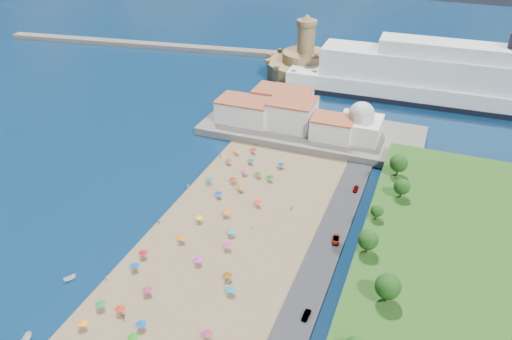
% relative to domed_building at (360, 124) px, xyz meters
% --- Properties ---
extents(ground, '(700.00, 700.00, 0.00)m').
position_rel_domed_building_xyz_m(ground, '(-30.00, -71.00, -8.97)').
color(ground, '#071938').
rests_on(ground, ground).
extents(terrace, '(90.00, 36.00, 3.00)m').
position_rel_domed_building_xyz_m(terrace, '(-20.00, 2.00, -7.47)').
color(terrace, '#59544C').
rests_on(terrace, ground).
extents(jetty, '(18.00, 70.00, 2.40)m').
position_rel_domed_building_xyz_m(jetty, '(-42.00, 37.00, -7.77)').
color(jetty, '#59544C').
rests_on(jetty, ground).
extents(breakwater, '(199.03, 34.77, 2.60)m').
position_rel_domed_building_xyz_m(breakwater, '(-140.00, 82.00, -7.67)').
color(breakwater, '#59544C').
rests_on(breakwater, ground).
extents(waterfront_buildings, '(57.00, 29.00, 11.00)m').
position_rel_domed_building_xyz_m(waterfront_buildings, '(-33.05, 2.64, -1.10)').
color(waterfront_buildings, silver).
rests_on(waterfront_buildings, terrace).
extents(domed_building, '(16.00, 16.00, 15.00)m').
position_rel_domed_building_xyz_m(domed_building, '(0.00, 0.00, 0.00)').
color(domed_building, silver).
rests_on(domed_building, terrace).
extents(fortress, '(40.00, 40.00, 32.40)m').
position_rel_domed_building_xyz_m(fortress, '(-42.00, 67.00, -2.29)').
color(fortress, '#A28351').
rests_on(fortress, ground).
extents(cruise_ship, '(158.86, 26.82, 34.63)m').
position_rel_domed_building_xyz_m(cruise_ship, '(33.62, 56.71, 1.28)').
color(cruise_ship, black).
rests_on(cruise_ship, ground).
extents(beach_parasols, '(32.50, 116.01, 2.20)m').
position_rel_domed_building_xyz_m(beach_parasols, '(-31.45, -80.29, -6.83)').
color(beach_parasols, gray).
rests_on(beach_parasols, beach).
extents(beachgoers, '(38.53, 100.56, 1.87)m').
position_rel_domed_building_xyz_m(beachgoers, '(-34.31, -72.89, -7.87)').
color(beachgoers, tan).
rests_on(beachgoers, beach).
extents(moored_boats, '(6.76, 24.51, 1.70)m').
position_rel_domed_building_xyz_m(moored_boats, '(-53.67, -118.58, -8.18)').
color(moored_boats, white).
rests_on(moored_boats, ground).
extents(parked_cars, '(2.62, 80.78, 1.32)m').
position_rel_domed_building_xyz_m(parked_cars, '(6.00, -75.13, -7.64)').
color(parked_cars, gray).
rests_on(parked_cars, promenade).
extents(hillside_trees, '(13.28, 109.67, 7.88)m').
position_rel_domed_building_xyz_m(hillside_trees, '(19.28, -78.60, 1.28)').
color(hillside_trees, '#382314').
rests_on(hillside_trees, hillside).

